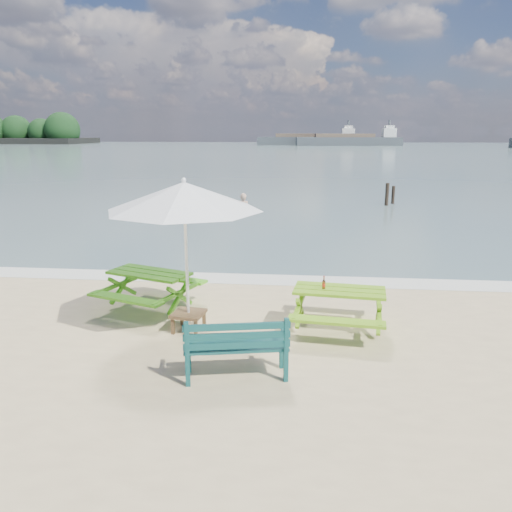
# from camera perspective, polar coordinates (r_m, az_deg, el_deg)

# --- Properties ---
(sea) EXTENTS (300.00, 300.00, 0.00)m
(sea) POSITION_cam_1_polar(r_m,az_deg,el_deg) (92.19, 5.14, 11.80)
(sea) COLOR slate
(sea) RESTS_ON ground
(foam_strip) EXTENTS (22.00, 0.90, 0.01)m
(foam_strip) POSITION_cam_1_polar(r_m,az_deg,el_deg) (12.29, 0.21, -2.68)
(foam_strip) COLOR silver
(foam_strip) RESTS_ON ground
(picnic_table_left) EXTENTS (2.17, 2.28, 0.79)m
(picnic_table_left) POSITION_cam_1_polar(r_m,az_deg,el_deg) (10.43, -11.99, -3.94)
(picnic_table_left) COLOR #48A218
(picnic_table_left) RESTS_ON ground
(picnic_table_right) EXTENTS (1.82, 1.98, 0.78)m
(picnic_table_right) POSITION_cam_1_polar(r_m,az_deg,el_deg) (9.28, 9.43, -6.12)
(picnic_table_right) COLOR #6AA118
(picnic_table_right) RESTS_ON ground
(park_bench) EXTENTS (1.59, 0.80, 0.94)m
(park_bench) POSITION_cam_1_polar(r_m,az_deg,el_deg) (7.52, -2.26, -11.61)
(park_bench) COLOR #0E3D3D
(park_bench) RESTS_ON ground
(side_table) EXTENTS (0.62, 0.62, 0.36)m
(side_table) POSITION_cam_1_polar(r_m,az_deg,el_deg) (9.25, -7.70, -7.37)
(side_table) COLOR brown
(side_table) RESTS_ON ground
(patio_umbrella) EXTENTS (3.10, 3.10, 2.71)m
(patio_umbrella) POSITION_cam_1_polar(r_m,az_deg,el_deg) (8.68, -8.20, 6.75)
(patio_umbrella) COLOR silver
(patio_umbrella) RESTS_ON ground
(beer_bottle) EXTENTS (0.06, 0.06, 0.24)m
(beer_bottle) POSITION_cam_1_polar(r_m,az_deg,el_deg) (9.11, 7.75, -3.25)
(beer_bottle) COLOR #994516
(beer_bottle) RESTS_ON picnic_table_right
(swimmer) EXTENTS (0.77, 0.61, 1.87)m
(swimmer) POSITION_cam_1_polar(r_m,az_deg,el_deg) (25.09, -1.44, 5.08)
(swimmer) COLOR tan
(swimmer) RESTS_ON ground
(mooring_pilings) EXTENTS (0.57, 0.77, 1.30)m
(mooring_pilings) POSITION_cam_1_polar(r_m,az_deg,el_deg) (25.70, 14.99, 6.58)
(mooring_pilings) COLOR black
(mooring_pilings) RESTS_ON ground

